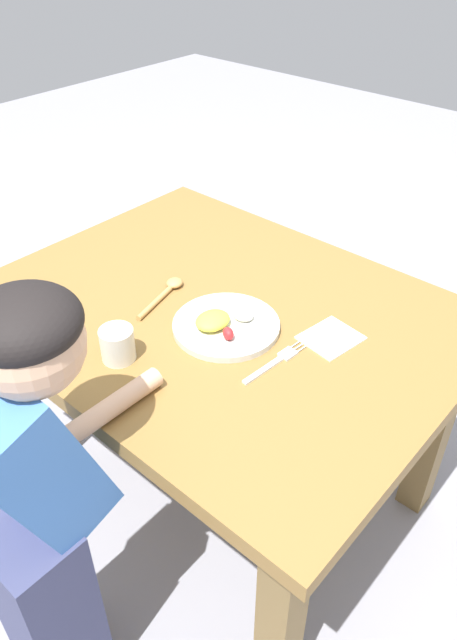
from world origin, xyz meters
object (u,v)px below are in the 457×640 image
plate (225,325)px  fork (276,362)px  drinking_cup (117,344)px  person (40,507)px  spoon (167,291)px

plate → fork: 0.16m
drinking_cup → person: bearing=-68.4°
plate → fork: (0.16, -0.02, -0.01)m
spoon → drinking_cup: 0.26m
drinking_cup → fork: bearing=38.7°
fork → spoon: 0.37m
spoon → drinking_cup: bearing=-171.8°
plate → person: person is taller
fork → drinking_cup: bearing=133.3°
plate → drinking_cup: (-0.10, -0.23, 0.03)m
person → fork: bearing=74.6°
fork → spoon: (-0.37, 0.03, 0.01)m
plate → person: 0.55m
drinking_cup → person: person is taller
fork → drinking_cup: (-0.27, -0.21, 0.04)m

